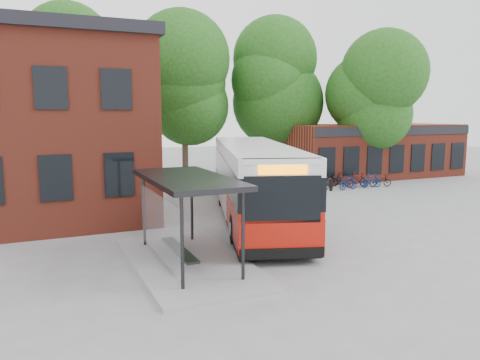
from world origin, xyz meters
name	(u,v)px	position (x,y,z in m)	size (l,w,h in m)	color
ground	(293,241)	(0.00, 0.00, 0.00)	(100.00, 100.00, 0.00)	gray
shop_row	(369,150)	(15.00, 14.00, 2.00)	(14.00, 6.20, 4.00)	maroon
bus_shelter	(188,220)	(-4.50, -1.00, 1.45)	(3.60, 7.00, 2.90)	black
bike_rail	(338,185)	(9.28, 10.00, 0.19)	(5.20, 0.10, 0.38)	black
tree_0	(82,103)	(-6.00, 16.00, 5.50)	(7.92, 7.92, 11.00)	#194913
tree_1	(184,108)	(1.00, 17.00, 5.20)	(7.92, 7.92, 10.40)	#194913
tree_2	(278,105)	(8.00, 16.00, 5.50)	(7.92, 7.92, 11.00)	#194913
tree_3	(367,116)	(13.00, 12.00, 4.64)	(7.04, 7.04, 9.28)	#194913
city_bus	(254,182)	(0.22, 3.91, 1.73)	(2.90, 13.63, 3.46)	#B2150A
bicycle_0	(320,184)	(7.56, 9.56, 0.43)	(0.57, 1.64, 0.86)	#2F2F34
bicycle_1	(310,180)	(7.46, 10.62, 0.53)	(0.50, 1.77, 1.06)	#5A131C
bicycle_2	(326,180)	(8.80, 10.69, 0.45)	(0.60, 1.71, 0.90)	black
bicycle_3	(348,183)	(9.36, 9.06, 0.46)	(0.43, 1.54, 0.92)	#072050
bicycle_4	(335,179)	(9.56, 10.76, 0.47)	(0.62, 1.78, 0.94)	black
bicycle_5	(357,180)	(10.42, 9.53, 0.51)	(0.48, 1.69, 1.01)	#5A110B
bicycle_6	(355,180)	(10.73, 10.11, 0.44)	(0.59, 1.69, 0.89)	black
bicycle_7	(371,180)	(11.29, 9.18, 0.47)	(0.45, 1.58, 0.95)	navy
bicycle_extra_0	(380,181)	(12.11, 9.27, 0.40)	(0.53, 1.53, 0.81)	black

